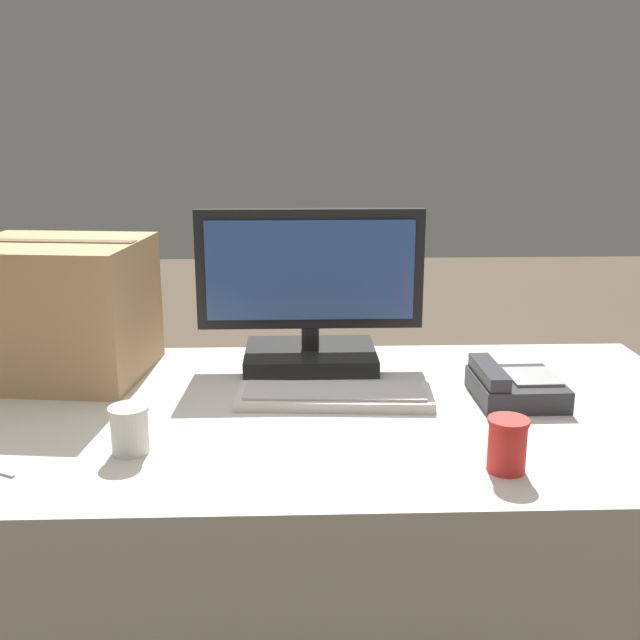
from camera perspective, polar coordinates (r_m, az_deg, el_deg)
office_desk at (r=1.78m, az=-1.89°, el=-18.02°), size 1.80×0.90×0.75m
monitor at (r=1.85m, az=-0.86°, el=1.29°), size 0.56×0.24×0.39m
keyboard at (r=1.64m, az=0.98°, el=-5.80°), size 0.43×0.17×0.03m
desk_phone at (r=1.70m, az=14.42°, el=-4.92°), size 0.19×0.20×0.08m
paper_cup_left at (r=1.43m, az=-14.44°, el=-8.07°), size 0.07×0.07×0.09m
paper_cup_right at (r=1.36m, az=13.92°, el=-9.20°), size 0.07×0.07×0.10m
cardboard_box at (r=1.88m, az=-19.40°, el=0.79°), size 0.44×0.40×0.33m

